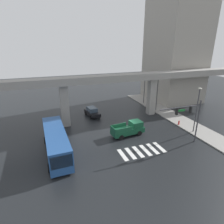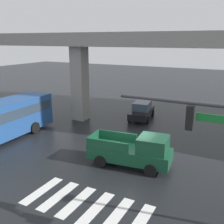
{
  "view_description": "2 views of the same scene",
  "coord_description": "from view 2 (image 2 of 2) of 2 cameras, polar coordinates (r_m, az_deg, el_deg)",
  "views": [
    {
      "loc": [
        -11.11,
        -24.54,
        13.43
      ],
      "look_at": [
        -2.11,
        0.09,
        3.79
      ],
      "focal_mm": 30.21,
      "sensor_mm": 36.0,
      "label": 1
    },
    {
      "loc": [
        6.28,
        -14.93,
        7.66
      ],
      "look_at": [
        -1.38,
        -0.33,
        3.17
      ],
      "focal_mm": 42.88,
      "sensor_mm": 36.0,
      "label": 2
    }
  ],
  "objects": [
    {
      "name": "pickup_truck",
      "position": [
        16.71,
        4.79,
        -8.35
      ],
      "size": [
        5.27,
        2.48,
        2.08
      ],
      "color": "#14472D",
      "rests_on": "ground"
    },
    {
      "name": "ground_plane",
      "position": [
        17.92,
        4.46,
        -10.12
      ],
      "size": [
        120.0,
        120.0,
        0.0
      ],
      "primitive_type": "plane",
      "color": "black"
    },
    {
      "name": "sedan_black",
      "position": [
        26.58,
        6.36,
        0.31
      ],
      "size": [
        2.44,
        4.52,
        1.72
      ],
      "color": "black",
      "rests_on": "ground"
    },
    {
      "name": "crosswalk_stripes",
      "position": [
        13.59,
        -5.54,
        -19.12
      ],
      "size": [
        6.05,
        2.8,
        0.01
      ],
      "color": "silver",
      "rests_on": "ground"
    },
    {
      "name": "elevated_overpass",
      "position": [
        22.04,
        11.44,
        13.54
      ],
      "size": [
        56.41,
        2.41,
        8.24
      ],
      "color": "gray",
      "rests_on": "ground"
    }
  ]
}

